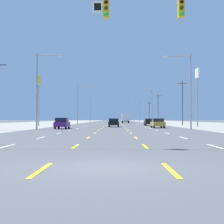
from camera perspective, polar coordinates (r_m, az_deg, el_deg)
ground_plane at (r=75.22m, az=0.44°, el=-2.28°), size 572.00×572.00×0.00m
lot_apron_left at (r=79.27m, az=-17.76°, el=-2.17°), size 28.00×440.00×0.01m
lot_apron_right at (r=79.11m, az=18.69°, el=-2.16°), size 28.00×440.00×0.01m
lane_markings at (r=113.72m, az=0.51°, el=-1.92°), size 10.64×227.60×0.01m
signal_span_wire at (r=16.63m, az=2.13°, el=11.49°), size 27.26×0.52×8.92m
hatchback_far_left_nearest at (r=45.56m, az=-8.83°, el=-1.97°), size 1.72×3.90×1.54m
sedan_far_right_near at (r=50.21m, az=8.09°, el=-1.94°), size 1.80×4.50×1.46m
sedan_center_turn_mid at (r=55.60m, az=0.31°, el=-1.88°), size 1.80×4.50×1.46m
sedan_far_right_midfar at (r=66.98m, az=6.53°, el=-1.76°), size 1.80×4.50×1.46m
box_truck_inner_right_far at (r=106.67m, az=2.39°, el=-0.99°), size 2.40×7.20×3.23m
sedan_center_turn_farther at (r=133.59m, az=0.51°, el=-1.50°), size 1.80×4.50×1.46m
pole_sign_left_row_1 at (r=64.80m, az=-12.87°, el=4.40°), size 0.24×2.59×9.91m
pole_sign_right_row_1 at (r=57.59m, az=14.86°, el=4.97°), size 0.24×2.05×10.09m
streetlight_left_row_0 at (r=43.70m, az=-12.78°, el=4.51°), size 3.44×0.26×10.08m
streetlight_right_row_0 at (r=43.57m, az=13.35°, el=4.44°), size 3.57×0.26×9.92m
streetlight_left_row_1 at (r=88.14m, az=-5.84°, el=1.88°), size 4.67×0.26×10.62m
streetlight_right_row_1 at (r=88.05m, az=6.84°, el=1.43°), size 3.84×0.26×9.46m
streetlight_left_row_2 at (r=133.04m, az=-3.66°, el=0.70°), size 4.29×0.26×10.11m
streetlight_right_row_2 at (r=132.98m, az=4.73°, el=0.38°), size 3.90×0.26×8.77m
utility_pole_right_row_1 at (r=75.01m, az=12.37°, el=1.74°), size 2.20×0.26×10.07m
utility_pole_right_row_2 at (r=106.73m, az=8.16°, el=0.72°), size 2.20×0.26×9.57m
utility_pole_right_row_3 at (r=139.80m, az=6.62°, el=0.08°), size 2.20×0.26×8.73m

